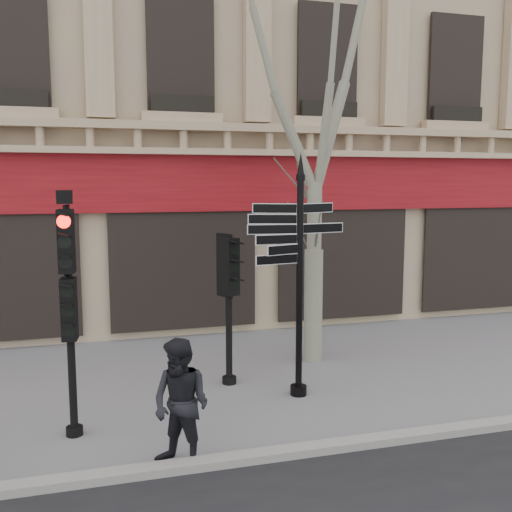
{
  "coord_description": "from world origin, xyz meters",
  "views": [
    {
      "loc": [
        -1.9,
        -8.18,
        3.63
      ],
      "look_at": [
        0.55,
        0.6,
        2.44
      ],
      "focal_mm": 40.0,
      "sensor_mm": 36.0,
      "label": 1
    }
  ],
  "objects_px": {
    "pedestrian_b": "(181,404)",
    "plane_tree": "(317,46)",
    "traffic_signal_secondary": "(229,283)",
    "traffic_signal_main": "(68,284)",
    "fingerpost": "(300,235)"
  },
  "relations": [
    {
      "from": "traffic_signal_secondary",
      "to": "pedestrian_b",
      "type": "relative_size",
      "value": 1.58
    },
    {
      "from": "plane_tree",
      "to": "pedestrian_b",
      "type": "xyz_separation_m",
      "value": [
        -3.21,
        -3.68,
        -5.35
      ]
    },
    {
      "from": "traffic_signal_secondary",
      "to": "traffic_signal_main",
      "type": "bearing_deg",
      "value": -172.83
    },
    {
      "from": "fingerpost",
      "to": "plane_tree",
      "type": "xyz_separation_m",
      "value": [
        0.92,
        1.72,
        3.43
      ]
    },
    {
      "from": "traffic_signal_secondary",
      "to": "pedestrian_b",
      "type": "height_order",
      "value": "traffic_signal_secondary"
    },
    {
      "from": "fingerpost",
      "to": "traffic_signal_main",
      "type": "relative_size",
      "value": 1.17
    },
    {
      "from": "traffic_signal_secondary",
      "to": "plane_tree",
      "type": "distance_m",
      "value": 4.83
    },
    {
      "from": "pedestrian_b",
      "to": "plane_tree",
      "type": "bearing_deg",
      "value": 92.77
    },
    {
      "from": "plane_tree",
      "to": "pedestrian_b",
      "type": "bearing_deg",
      "value": -131.11
    },
    {
      "from": "traffic_signal_main",
      "to": "pedestrian_b",
      "type": "bearing_deg",
      "value": -39.16
    },
    {
      "from": "traffic_signal_main",
      "to": "traffic_signal_secondary",
      "type": "xyz_separation_m",
      "value": [
        2.63,
        1.48,
        -0.37
      ]
    },
    {
      "from": "traffic_signal_secondary",
      "to": "plane_tree",
      "type": "bearing_deg",
      "value": 1.55
    },
    {
      "from": "traffic_signal_secondary",
      "to": "plane_tree",
      "type": "height_order",
      "value": "plane_tree"
    },
    {
      "from": "traffic_signal_secondary",
      "to": "pedestrian_b",
      "type": "xyz_separation_m",
      "value": [
        -1.27,
        -2.82,
        -1.02
      ]
    },
    {
      "from": "plane_tree",
      "to": "pedestrian_b",
      "type": "distance_m",
      "value": 7.25
    }
  ]
}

